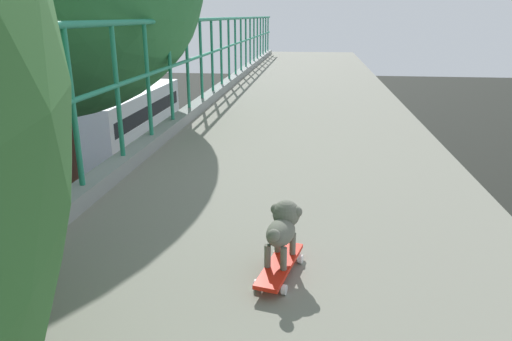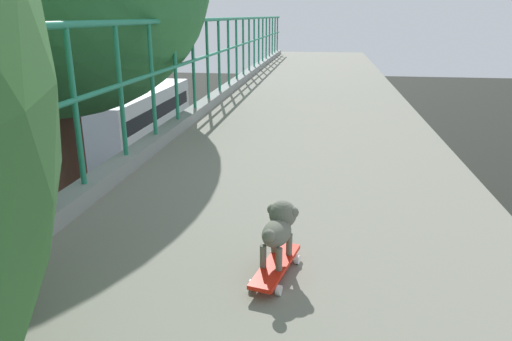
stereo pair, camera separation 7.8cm
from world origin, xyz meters
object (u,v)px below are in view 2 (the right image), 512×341
Objects in this scene: car_blue_sixth at (22,221)px; city_bus at (138,118)px; car_green_fifth at (76,281)px; toy_skateboard at (276,266)px; car_red_taxi_seventh at (157,206)px; small_dog at (279,225)px.

city_bus is (-0.18, 10.62, 1.19)m from car_blue_sixth.
toy_skateboard is (5.79, -7.32, 5.04)m from car_green_fifth.
car_green_fifth is 4.76m from car_blue_sixth.
toy_skateboard is at bearing -51.64° from car_green_fifth.
car_blue_sixth is 4.34m from car_red_taxi_seventh.
car_green_fifth is at bearing -93.98° from car_red_taxi_seventh.
car_blue_sixth is 1.10× the size of car_red_taxi_seventh.
car_blue_sixth is 14.92m from toy_skateboard.
car_green_fifth is at bearing -41.40° from car_blue_sixth.
city_bus is 18.63× the size of toy_skateboard.
small_dog reaches higher than car_blue_sixth.
car_green_fifth is 0.39× the size of city_bus.
small_dog is (9.37, -10.39, 5.27)m from car_blue_sixth.
city_bus is (-3.75, 13.76, 1.18)m from car_green_fifth.
small_dog reaches higher than toy_skateboard.
toy_skateboard is at bearing -48.18° from car_blue_sixth.
city_bus is 23.46m from toy_skateboard.
car_red_taxi_seventh is 10.68× the size of small_dog.
small_dog is at bearing -65.55° from city_bus.
toy_skateboard is 1.46× the size of small_dog.
small_dog reaches higher than car_green_fifth.
city_bus is at bearing 90.95° from car_blue_sixth.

